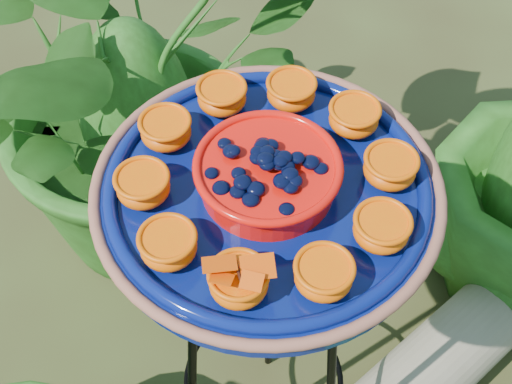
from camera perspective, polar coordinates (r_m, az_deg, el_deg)
tripod_stand at (r=1.25m, az=0.70°, el=-10.61°), size 0.33×0.35×0.87m
feeder_dish at (r=0.93m, az=0.92°, el=0.34°), size 0.46×0.46×0.10m
driftwood_log at (r=1.73m, az=13.14°, el=-14.30°), size 0.50×0.52×0.18m
shrub_back_left at (r=1.69m, az=-9.93°, el=8.81°), size 1.21×1.20×1.01m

